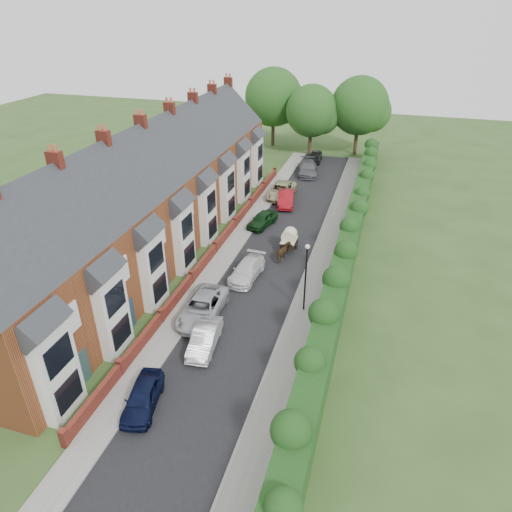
{
  "coord_description": "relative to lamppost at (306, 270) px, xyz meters",
  "views": [
    {
      "loc": [
        7.51,
        -21.4,
        18.68
      ],
      "look_at": [
        -0.81,
        6.68,
        2.2
      ],
      "focal_mm": 32.0,
      "sensor_mm": 36.0,
      "label": 1
    }
  ],
  "objects": [
    {
      "name": "car_black",
      "position": [
        -5.11,
        33.2,
        -2.61
      ],
      "size": [
        1.78,
        4.09,
        1.37
      ],
      "primitive_type": "imported",
      "rotation": [
        0.0,
        0.0,
        0.04
      ],
      "color": "black",
      "rests_on": "ground"
    },
    {
      "name": "car_silver_a",
      "position": [
        -5.09,
        -5.4,
        -2.64
      ],
      "size": [
        1.85,
        4.14,
        1.32
      ],
      "primitive_type": "imported",
      "rotation": [
        0.0,
        0.0,
        0.12
      ],
      "color": "#B8B7BD",
      "rests_on": "ground"
    },
    {
      "name": "pavement_house_side",
      "position": [
        -7.75,
        7.0,
        -3.24
      ],
      "size": [
        1.7,
        58.0,
        0.12
      ],
      "primitive_type": "cube",
      "color": "gray",
      "rests_on": "ground"
    },
    {
      "name": "hedge",
      "position": [
        2.0,
        7.0,
        -1.7
      ],
      "size": [
        2.1,
        58.0,
        2.85
      ],
      "color": "#113513",
      "rests_on": "ground"
    },
    {
      "name": "car_grey",
      "position": [
        -5.09,
        27.91,
        -2.53
      ],
      "size": [
        3.1,
        5.61,
        1.54
      ],
      "primitive_type": "imported",
      "rotation": [
        0.0,
        0.0,
        0.19
      ],
      "color": "#57595F",
      "rests_on": "ground"
    },
    {
      "name": "tree_far_right",
      "position": [
        -0.01,
        38.08,
        3.02
      ],
      "size": [
        7.98,
        7.6,
        10.31
      ],
      "color": "#332316",
      "rests_on": "ground"
    },
    {
      "name": "kerb_house_side",
      "position": [
        -6.95,
        7.0,
        -3.23
      ],
      "size": [
        0.18,
        58.0,
        0.13
      ],
      "primitive_type": "cube",
      "color": "gray",
      "rests_on": "ground"
    },
    {
      "name": "car_red",
      "position": [
        -5.43,
        17.8,
        -2.57
      ],
      "size": [
        2.33,
        4.64,
        1.46
      ],
      "primitive_type": "imported",
      "rotation": [
        0.0,
        0.0,
        0.18
      ],
      "color": "maroon",
      "rests_on": "ground"
    },
    {
      "name": "road",
      "position": [
        -3.9,
        7.0,
        -3.29
      ],
      "size": [
        6.0,
        58.0,
        0.02
      ],
      "primitive_type": "cube",
      "color": "black",
      "rests_on": "ground"
    },
    {
      "name": "pavement_hedge_side",
      "position": [
        0.2,
        7.0,
        -3.24
      ],
      "size": [
        2.2,
        58.0,
        0.12
      ],
      "primitive_type": "cube",
      "color": "gray",
      "rests_on": "ground"
    },
    {
      "name": "lamppost",
      "position": [
        0.0,
        0.0,
        0.0
      ],
      "size": [
        0.32,
        0.32,
        5.16
      ],
      "color": "black",
      "rests_on": "ground"
    },
    {
      "name": "horse",
      "position": [
        -2.93,
        6.34,
        -2.56
      ],
      "size": [
        1.06,
        1.85,
        1.48
      ],
      "primitive_type": "imported",
      "rotation": [
        0.0,
        0.0,
        2.99
      ],
      "color": "#462F19",
      "rests_on": "ground"
    },
    {
      "name": "kerb_hedge_side",
      "position": [
        -0.85,
        7.0,
        -3.23
      ],
      "size": [
        0.18,
        58.0,
        0.13
      ],
      "primitive_type": "cube",
      "color": "gray",
      "rests_on": "ground"
    },
    {
      "name": "car_beige",
      "position": [
        -6.4,
        19.8,
        -2.57
      ],
      "size": [
        2.52,
        5.31,
        1.46
      ],
      "primitive_type": "imported",
      "rotation": [
        0.0,
        0.0,
        -0.02
      ],
      "color": "#BAB386",
      "rests_on": "ground"
    },
    {
      "name": "ground",
      "position": [
        -3.4,
        -4.0,
        -3.3
      ],
      "size": [
        140.0,
        140.0,
        0.0
      ],
      "primitive_type": "plane",
      "color": "#2D4C1E",
      "rests_on": "ground"
    },
    {
      "name": "garden_wall_row",
      "position": [
        -8.75,
        6.0,
        -2.84
      ],
      "size": [
        0.35,
        40.35,
        1.1
      ],
      "color": "maroon",
      "rests_on": "ground"
    },
    {
      "name": "car_silver_b",
      "position": [
        -6.4,
        -2.6,
        -2.56
      ],
      "size": [
        2.7,
        5.39,
        1.47
      ],
      "primitive_type": "imported",
      "rotation": [
        0.0,
        0.0,
        0.05
      ],
      "color": "#B1B3B9",
      "rests_on": "ground"
    },
    {
      "name": "horse_cart",
      "position": [
        -2.93,
        8.23,
        -2.16
      ],
      "size": [
        1.24,
        2.75,
        1.98
      ],
      "color": "black",
      "rests_on": "ground"
    },
    {
      "name": "car_navy",
      "position": [
        -6.4,
        -10.72,
        -2.64
      ],
      "size": [
        2.29,
        4.08,
        1.31
      ],
      "primitive_type": "imported",
      "rotation": [
        0.0,
        0.0,
        0.2
      ],
      "color": "black",
      "rests_on": "ground"
    },
    {
      "name": "terrace_row",
      "position": [
        -14.27,
        5.98,
        1.18
      ],
      "size": [
        9.05,
        40.5,
        11.5
      ],
      "color": "#994D27",
      "rests_on": "ground"
    },
    {
      "name": "car_green",
      "position": [
        -6.4,
        12.2,
        -2.62
      ],
      "size": [
        2.51,
        4.21,
        1.34
      ],
      "primitive_type": "imported",
      "rotation": [
        0.0,
        0.0,
        -0.25
      ],
      "color": "black",
      "rests_on": "ground"
    },
    {
      "name": "tree_far_left",
      "position": [
        -6.05,
        36.08,
        2.41
      ],
      "size": [
        7.14,
        6.8,
        9.29
      ],
      "color": "#332316",
      "rests_on": "ground"
    },
    {
      "name": "tree_far_back",
      "position": [
        -11.99,
        39.08,
        3.32
      ],
      "size": [
        8.4,
        8.0,
        10.82
      ],
      "color": "#332316",
      "rests_on": "ground"
    },
    {
      "name": "car_white",
      "position": [
        -5.03,
        3.0,
        -2.65
      ],
      "size": [
        2.15,
        4.61,
        1.3
      ],
      "primitive_type": "imported",
      "rotation": [
        0.0,
        0.0,
        -0.07
      ],
      "color": "silver",
      "rests_on": "ground"
    }
  ]
}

